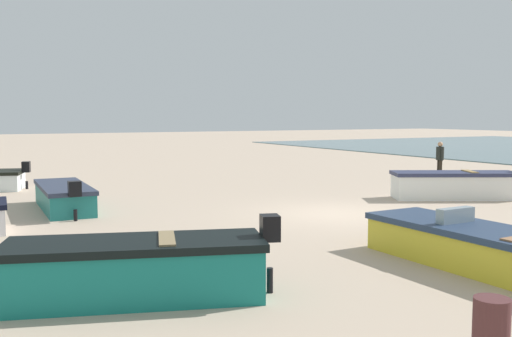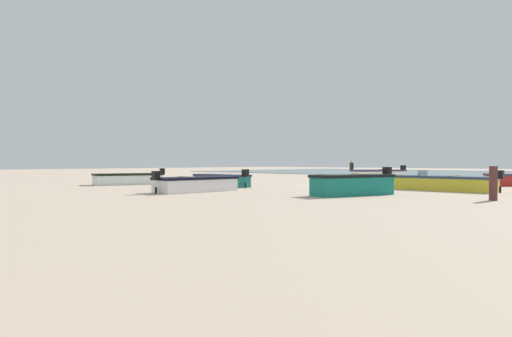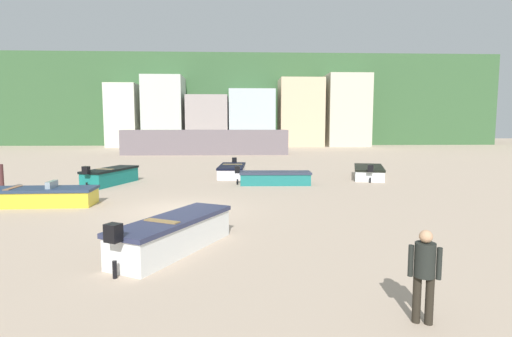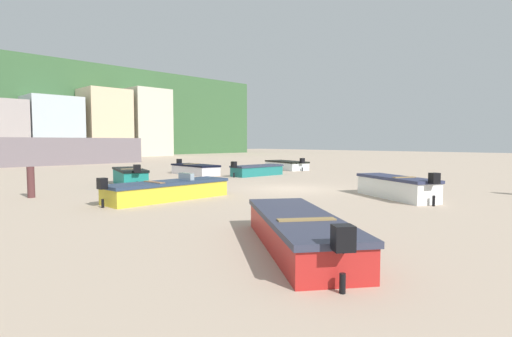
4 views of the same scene
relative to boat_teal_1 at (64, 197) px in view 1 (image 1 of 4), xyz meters
name	(u,v)px [view 1 (image 1 of 4)]	position (x,y,z in m)	size (l,w,h in m)	color
ground_plane	(337,214)	(-4.39, -6.68, -0.38)	(160.00, 160.00, 0.00)	#BDA58D
boat_teal_1	(64,197)	(0.00, 0.00, 0.00)	(4.26, 1.41, 1.05)	#1D716D
boat_white_2	(455,185)	(-3.78, -11.91, 0.09)	(2.97, 4.22, 1.22)	white
boat_yellow_5	(496,251)	(-10.70, -5.54, 0.01)	(5.56, 1.61, 1.07)	gold
boat_teal_6	(137,269)	(-9.23, 0.47, 0.09)	(2.40, 4.16, 1.23)	#16776E
beach_walker_foreground	(440,157)	(1.07, -16.11, 0.58)	(0.52, 0.44, 1.62)	black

